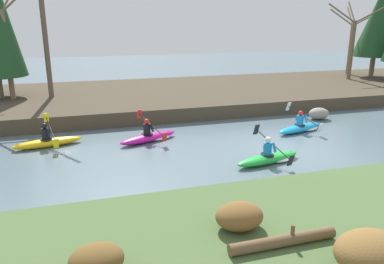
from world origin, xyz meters
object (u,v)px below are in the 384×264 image
at_px(kayaker_lead, 302,127).
at_px(boulder_midstream, 319,114).
at_px(kayaker_trailing, 151,136).
at_px(kayaker_middle, 271,157).
at_px(kayaker_far_back, 48,141).
at_px(driftwood_log, 283,241).

relative_size(kayaker_lead, boulder_midstream, 2.58).
height_order(kayaker_trailing, boulder_midstream, kayaker_trailing).
bearing_deg(kayaker_middle, kayaker_trailing, 121.91).
distance_m(kayaker_far_back, boulder_midstream, 13.28).
height_order(kayaker_lead, kayaker_trailing, same).
bearing_deg(kayaker_middle, driftwood_log, -128.57).
bearing_deg(kayaker_far_back, kayaker_trailing, -19.19).
relative_size(kayaker_middle, kayaker_far_back, 1.00).
bearing_deg(kayaker_trailing, kayaker_lead, -27.39).
height_order(kayaker_lead, kayaker_middle, same).
xyz_separation_m(kayaker_far_back, driftwood_log, (5.07, -9.87, 0.50)).
distance_m(kayaker_middle, boulder_midstream, 7.32).
bearing_deg(kayaker_middle, boulder_midstream, 29.75).
bearing_deg(driftwood_log, kayaker_far_back, 117.28).
height_order(kayaker_lead, kayaker_far_back, same).
bearing_deg(kayaker_lead, kayaker_trailing, 157.79).
height_order(kayaker_middle, kayaker_trailing, same).
height_order(kayaker_far_back, boulder_midstream, kayaker_far_back).
distance_m(kayaker_middle, kayaker_far_back, 8.91).
relative_size(kayaker_lead, kayaker_middle, 0.99).
distance_m(kayaker_lead, driftwood_log, 10.73).
bearing_deg(boulder_midstream, kayaker_far_back, -177.15).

